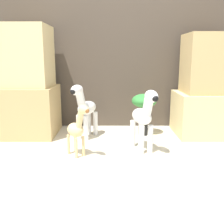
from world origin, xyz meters
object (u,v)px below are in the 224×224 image
object	(u,v)px
zebra_right	(143,117)
zebra_left	(85,108)
giraffe_figurine	(77,128)
potted_palm_front	(144,104)

from	to	relation	value
zebra_right	zebra_left	world-z (taller)	same
zebra_left	giraffe_figurine	size ratio (longest dim) A/B	1.24
zebra_right	potted_palm_front	bearing A→B (deg)	82.89
potted_palm_front	zebra_left	bearing A→B (deg)	-169.05
zebra_right	potted_palm_front	world-z (taller)	zebra_right
giraffe_figurine	zebra_right	bearing A→B (deg)	11.32
giraffe_figurine	potted_palm_front	size ratio (longest dim) A/B	1.03
zebra_right	zebra_left	bearing A→B (deg)	144.86
zebra_right	giraffe_figurine	distance (m)	0.66
zebra_left	giraffe_figurine	distance (m)	0.57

